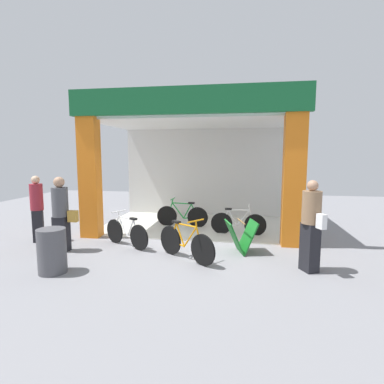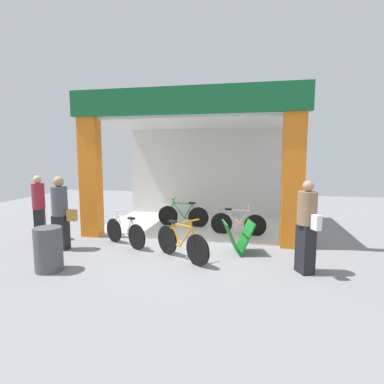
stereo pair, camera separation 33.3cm
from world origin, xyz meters
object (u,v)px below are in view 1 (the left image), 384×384
(bicycle_parked_0, at_px, (186,243))
(pedestrian_0, at_px, (61,213))
(sandwich_board_sign, at_px, (241,237))
(bicycle_inside_1, at_px, (238,223))
(bicycle_inside_0, at_px, (182,216))
(pedestrian_1, at_px, (311,225))
(trash_bin, at_px, (52,251))
(pedestrian_2, at_px, (37,208))
(bicycle_parked_1, at_px, (126,233))

(bicycle_parked_0, xyz_separation_m, pedestrian_0, (-2.87, 0.11, 0.53))
(bicycle_parked_0, xyz_separation_m, sandwich_board_sign, (1.14, 0.67, 0.01))
(bicycle_parked_0, bearing_deg, bicycle_inside_1, 64.36)
(bicycle_inside_0, bearing_deg, pedestrian_0, -129.15)
(bicycle_inside_0, xyz_separation_m, pedestrian_0, (-2.24, -2.75, 0.53))
(pedestrian_1, xyz_separation_m, trash_bin, (-4.73, -0.86, -0.48))
(sandwich_board_sign, distance_m, pedestrian_2, 5.09)
(bicycle_inside_1, relative_size, sandwich_board_sign, 1.93)
(bicycle_inside_0, distance_m, trash_bin, 4.30)
(bicycle_parked_1, bearing_deg, pedestrian_1, -13.06)
(bicycle_inside_0, relative_size, bicycle_inside_1, 1.05)
(sandwich_board_sign, distance_m, trash_bin, 3.88)
(pedestrian_0, xyz_separation_m, pedestrian_2, (-1.06, 0.63, -0.03))
(bicycle_parked_0, bearing_deg, sandwich_board_sign, 30.32)
(bicycle_parked_0, height_order, pedestrian_2, pedestrian_2)
(bicycle_parked_0, relative_size, pedestrian_1, 0.77)
(bicycle_inside_1, xyz_separation_m, bicycle_parked_1, (-2.61, -1.51, 0.00))
(sandwich_board_sign, xyz_separation_m, pedestrian_1, (1.28, -0.91, 0.54))
(trash_bin, bearing_deg, pedestrian_2, 131.21)
(bicycle_inside_0, height_order, bicycle_inside_1, bicycle_inside_0)
(bicycle_parked_1, bearing_deg, sandwich_board_sign, -0.28)
(bicycle_inside_0, distance_m, bicycle_inside_1, 1.81)
(bicycle_inside_0, xyz_separation_m, pedestrian_2, (-3.30, -2.12, 0.50))
(pedestrian_1, relative_size, pedestrian_2, 1.04)
(bicycle_inside_0, distance_m, sandwich_board_sign, 2.82)
(bicycle_parked_0, bearing_deg, bicycle_parked_1, 156.51)
(pedestrian_2, bearing_deg, bicycle_parked_1, -1.52)
(bicycle_inside_0, xyz_separation_m, bicycle_parked_1, (-0.93, -2.18, -0.01))
(bicycle_parked_0, height_order, pedestrian_1, pedestrian_1)
(bicycle_inside_1, distance_m, pedestrian_0, 4.48)
(sandwich_board_sign, bearing_deg, bicycle_parked_1, 179.72)
(bicycle_inside_1, bearing_deg, pedestrian_0, -152.01)
(bicycle_inside_0, xyz_separation_m, trash_bin, (-1.68, -3.96, 0.07))
(pedestrian_1, bearing_deg, pedestrian_2, 171.17)
(bicycle_inside_1, relative_size, bicycle_parked_0, 1.13)
(bicycle_inside_1, bearing_deg, bicycle_parked_0, -115.64)
(bicycle_inside_0, relative_size, pedestrian_1, 0.92)
(bicycle_inside_1, xyz_separation_m, pedestrian_0, (-3.92, -2.09, 0.55))
(bicycle_inside_1, bearing_deg, sandwich_board_sign, -86.83)
(sandwich_board_sign, height_order, pedestrian_0, pedestrian_0)
(pedestrian_0, bearing_deg, pedestrian_1, -3.82)
(bicycle_inside_0, height_order, bicycle_parked_0, bicycle_parked_0)
(pedestrian_1, relative_size, trash_bin, 2.07)
(bicycle_inside_1, bearing_deg, trash_bin, -135.58)
(pedestrian_0, bearing_deg, sandwich_board_sign, 7.92)
(bicycle_inside_0, relative_size, pedestrian_2, 0.95)
(trash_bin, bearing_deg, bicycle_inside_1, 44.42)
(bicycle_parked_1, distance_m, sandwich_board_sign, 2.70)
(sandwich_board_sign, bearing_deg, bicycle_inside_0, 128.90)
(bicycle_inside_1, distance_m, bicycle_parked_0, 2.43)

